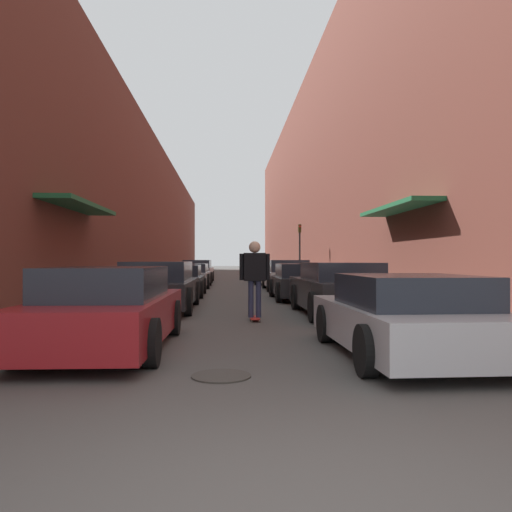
{
  "coord_description": "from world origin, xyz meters",
  "views": [
    {
      "loc": [
        -0.43,
        -2.38,
        1.37
      ],
      "look_at": [
        0.38,
        11.6,
        1.47
      ],
      "focal_mm": 35.0,
      "sensor_mm": 36.0,
      "label": 1
    }
  ],
  "objects": [
    {
      "name": "parked_car_left_2",
      "position": [
        -2.25,
        16.39,
        0.57
      ],
      "size": [
        1.96,
        4.02,
        1.17
      ],
      "color": "#232326",
      "rests_on": "ground"
    },
    {
      "name": "parked_car_left_3",
      "position": [
        -2.17,
        22.29,
        0.59
      ],
      "size": [
        1.86,
        4.75,
        1.17
      ],
      "color": "#B7B7BC",
      "rests_on": "ground"
    },
    {
      "name": "parked_car_left_1",
      "position": [
        -2.26,
        11.22,
        0.64
      ],
      "size": [
        1.97,
        4.81,
        1.31
      ],
      "color": "#232326",
      "rests_on": "ground"
    },
    {
      "name": "parked_car_right_2",
      "position": [
        2.12,
        14.62,
        0.6
      ],
      "size": [
        1.98,
        3.93,
        1.23
      ],
      "color": "#232326",
      "rests_on": "ground"
    },
    {
      "name": "building_row_left",
      "position": [
        -7.05,
        34.67,
        4.7
      ],
      "size": [
        4.9,
        69.35,
        9.4
      ],
      "color": "brown",
      "rests_on": "ground"
    },
    {
      "name": "parked_car_left_4",
      "position": [
        -2.23,
        28.3,
        0.65
      ],
      "size": [
        1.92,
        4.75,
        1.34
      ],
      "color": "#B7B7BC",
      "rests_on": "ground"
    },
    {
      "name": "curb_strip_right",
      "position": [
        4.15,
        34.67,
        0.06
      ],
      "size": [
        1.8,
        69.35,
        0.12
      ],
      "color": "gray",
      "rests_on": "ground"
    },
    {
      "name": "parked_car_right_3",
      "position": [
        2.25,
        19.88,
        0.64
      ],
      "size": [
        2.0,
        4.52,
        1.35
      ],
      "color": "silver",
      "rests_on": "ground"
    },
    {
      "name": "parked_car_right_1",
      "position": [
        2.3,
        9.69,
        0.64
      ],
      "size": [
        1.89,
        4.69,
        1.3
      ],
      "color": "#232326",
      "rests_on": "ground"
    },
    {
      "name": "parked_car_left_0",
      "position": [
        -2.22,
        5.3,
        0.61
      ],
      "size": [
        1.85,
        4.41,
        1.26
      ],
      "color": "maroon",
      "rests_on": "ground"
    },
    {
      "name": "manhole_cover",
      "position": [
        -0.49,
        3.46,
        0.01
      ],
      "size": [
        0.7,
        0.7,
        0.02
      ],
      "color": "#332D28",
      "rests_on": "ground"
    },
    {
      "name": "skateboarder",
      "position": [
        0.19,
        8.77,
        1.1
      ],
      "size": [
        0.68,
        0.78,
        1.78
      ],
      "color": "#B2231E",
      "rests_on": "ground"
    },
    {
      "name": "parked_car_right_4",
      "position": [
        2.08,
        25.5,
        0.61
      ],
      "size": [
        2.09,
        4.37,
        1.26
      ],
      "color": "silver",
      "rests_on": "ground"
    },
    {
      "name": "parked_car_right_0",
      "position": [
        2.09,
        4.51,
        0.56
      ],
      "size": [
        1.99,
        4.01,
        1.15
      ],
      "color": "#B7B7BC",
      "rests_on": "ground"
    },
    {
      "name": "ground",
      "position": [
        0.0,
        27.74,
        0.0
      ],
      "size": [
        152.57,
        152.57,
        0.0
      ],
      "primitive_type": "plane",
      "color": "#4C4947"
    },
    {
      "name": "traffic_light",
      "position": [
        3.6,
        25.07,
        2.12
      ],
      "size": [
        0.16,
        0.22,
        3.2
      ],
      "color": "#2D2D2D",
      "rests_on": "curb_strip_right"
    },
    {
      "name": "parked_car_right_5",
      "position": [
        2.26,
        30.95,
        0.6
      ],
      "size": [
        1.93,
        4.33,
        1.24
      ],
      "color": "silver",
      "rests_on": "ground"
    },
    {
      "name": "curb_strip_left",
      "position": [
        -4.15,
        34.67,
        0.06
      ],
      "size": [
        1.8,
        69.35,
        0.12
      ],
      "color": "gray",
      "rests_on": "ground"
    },
    {
      "name": "building_row_right",
      "position": [
        7.05,
        34.67,
        7.14
      ],
      "size": [
        4.9,
        69.35,
        14.28
      ],
      "color": "brown",
      "rests_on": "ground"
    }
  ]
}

